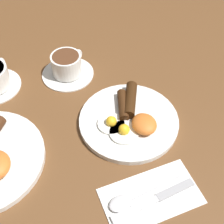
# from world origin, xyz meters

# --- Properties ---
(ground_plane) EXTENTS (3.00, 3.00, 0.00)m
(ground_plane) POSITION_xyz_m (0.00, 0.00, 0.00)
(ground_plane) COLOR brown
(breakfast_plate_near) EXTENTS (0.25, 0.25, 0.04)m
(breakfast_plate_near) POSITION_xyz_m (0.00, -0.00, 0.01)
(breakfast_plate_near) COLOR white
(breakfast_plate_near) RESTS_ON ground_plane
(teacup_near) EXTENTS (0.15, 0.15, 0.07)m
(teacup_near) POSITION_xyz_m (0.23, 0.09, 0.03)
(teacup_near) COLOR white
(teacup_near) RESTS_ON ground_plane
(napkin) EXTENTS (0.11, 0.21, 0.01)m
(napkin) POSITION_xyz_m (-0.20, 0.04, 0.00)
(napkin) COLOR white
(napkin) RESTS_ON ground_plane
(knife) EXTENTS (0.03, 0.19, 0.01)m
(knife) POSITION_xyz_m (-0.21, 0.02, 0.01)
(knife) COLOR silver
(knife) RESTS_ON napkin
(spoon) EXTENTS (0.04, 0.19, 0.01)m
(spoon) POSITION_xyz_m (-0.19, 0.08, 0.01)
(spoon) COLOR silver
(spoon) RESTS_ON napkin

